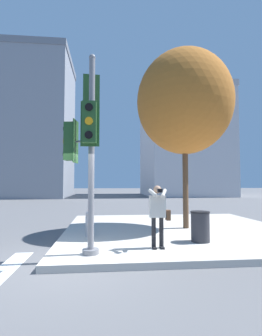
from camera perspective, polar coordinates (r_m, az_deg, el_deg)
The scene contains 9 objects.
ground_plane at distance 6.29m, azimuth -14.15°, elevation -19.92°, with size 160.00×160.00×0.00m, color #5B5B5E.
sidewalk_corner at distance 9.98m, azimuth 9.97°, elevation -13.19°, with size 8.00×8.00×0.16m.
traffic_signal_pole at distance 6.37m, azimuth -9.70°, elevation 7.39°, with size 0.86×1.34×4.76m.
person_photographer at distance 6.80m, azimuth 5.93°, elevation -9.26°, with size 0.58×0.54×1.58m.
street_tree at distance 10.34m, azimuth 11.57°, elevation 13.85°, with size 3.57×3.57×6.65m.
fire_hydrant at distance 8.32m, azimuth -9.15°, elevation -11.95°, with size 0.21×0.27×0.79m.
trash_bin at distance 7.79m, azimuth 14.84°, elevation -12.20°, with size 0.54×0.54×0.85m.
building_left at distance 37.84m, azimuth -25.37°, elevation 8.32°, with size 16.26×10.71×18.34m.
building_right at distance 39.18m, azimuth 11.10°, elevation 5.08°, with size 10.91×12.98×14.84m.
Camera 1 is at (0.84, -5.96, 1.82)m, focal length 28.00 mm.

